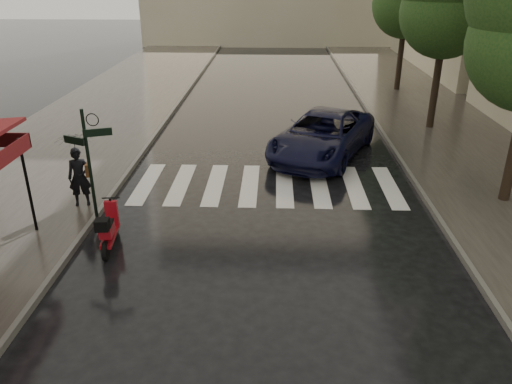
{
  "coord_description": "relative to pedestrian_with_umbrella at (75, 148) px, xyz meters",
  "views": [
    {
      "loc": [
        3.15,
        -7.88,
        5.98
      ],
      "look_at": [
        2.78,
        2.35,
        1.4
      ],
      "focal_mm": 35.0,
      "sensor_mm": 36.0,
      "label": 1
    }
  ],
  "objects": [
    {
      "name": "ground",
      "position": [
        2.0,
        -4.21,
        -1.73
      ],
      "size": [
        120.0,
        120.0,
        0.0
      ],
      "primitive_type": "plane",
      "color": "black",
      "rests_on": "ground"
    },
    {
      "name": "sidewalk_near",
      "position": [
        -2.5,
        7.79,
        -1.67
      ],
      "size": [
        6.0,
        60.0,
        0.12
      ],
      "primitive_type": "cube",
      "color": "#38332D",
      "rests_on": "ground"
    },
    {
      "name": "sidewalk_far",
      "position": [
        12.25,
        7.79,
        -1.67
      ],
      "size": [
        5.5,
        60.0,
        0.12
      ],
      "primitive_type": "cube",
      "color": "#38332D",
      "rests_on": "ground"
    },
    {
      "name": "curb_near",
      "position": [
        0.55,
        7.79,
        -1.66
      ],
      "size": [
        0.12,
        60.0,
        0.16
      ],
      "primitive_type": "cube",
      "color": "#595651",
      "rests_on": "ground"
    },
    {
      "name": "curb_far",
      "position": [
        9.45,
        7.79,
        -1.66
      ],
      "size": [
        0.12,
        60.0,
        0.16
      ],
      "primitive_type": "cube",
      "color": "#595651",
      "rests_on": "ground"
    },
    {
      "name": "crosswalk",
      "position": [
        4.97,
        1.79,
        -1.73
      ],
      "size": [
        7.85,
        3.2,
        0.01
      ],
      "color": "silver",
      "rests_on": "ground"
    },
    {
      "name": "signpost",
      "position": [
        0.8,
        -1.21,
        0.1
      ],
      "size": [
        1.17,
        0.29,
        3.1
      ],
      "color": "black",
      "rests_on": "ground"
    },
    {
      "name": "pedestrian_with_umbrella",
      "position": [
        0.0,
        0.0,
        0.0
      ],
      "size": [
        1.17,
        1.18,
        2.42
      ],
      "rotation": [
        0.0,
        0.0,
        0.25
      ],
      "color": "black",
      "rests_on": "sidewalk_near"
    },
    {
      "name": "scooter",
      "position": [
        1.37,
        -2.07,
        -1.25
      ],
      "size": [
        0.49,
        1.58,
        1.04
      ],
      "rotation": [
        0.0,
        0.0,
        0.11
      ],
      "color": "black",
      "rests_on": "ground"
    },
    {
      "name": "parked_car",
      "position": [
        6.84,
        4.49,
        -0.97
      ],
      "size": [
        4.49,
        6.01,
        1.52
      ],
      "primitive_type": "imported",
      "rotation": [
        0.0,
        0.0,
        -0.41
      ],
      "color": "black",
      "rests_on": "ground"
    }
  ]
}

